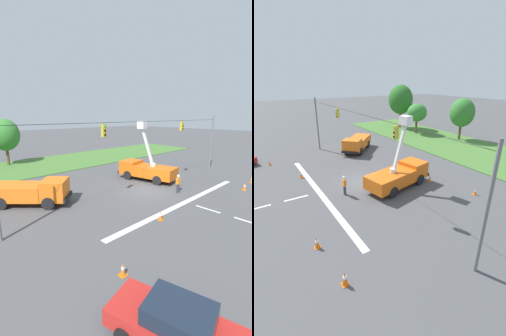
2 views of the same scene
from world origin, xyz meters
TOP-DOWN VIEW (x-y plane):
  - ground_plane at (0.00, 0.00)m, footprint 200.00×200.00m
  - grass_verge at (0.00, 18.00)m, footprint 56.00×12.00m
  - lane_markings at (0.00, -5.74)m, footprint 17.60×15.25m
  - signal_gantry at (0.04, -0.00)m, footprint 26.20×0.33m
  - tree_far_west at (-19.20, 18.92)m, footprint 5.29×4.56m
  - tree_west at (-13.33, 18.29)m, footprint 3.44×3.64m
  - tree_centre at (-6.01, 21.37)m, footprint 3.89×3.88m
  - utility_truck_bucket_lift at (2.77, 2.52)m, footprint 3.63×6.87m
  - utility_truck_support_near at (-9.49, 4.27)m, footprint 6.23×6.15m
  - road_worker at (1.58, -2.46)m, footprint 0.65×0.27m
  - traffic_cone_foreground_left at (-9.87, -7.07)m, footprint 0.36×0.36m
  - traffic_cone_foreground_right at (3.50, 5.80)m, footprint 0.36×0.36m
  - traffic_cone_mid_left at (-4.15, -4.84)m, footprint 0.36×0.36m
  - traffic_cone_mid_right at (6.89, -6.58)m, footprint 0.36×0.36m
  - traffic_cone_lane_edge_a at (10.19, -6.23)m, footprint 0.36×0.36m
  - traffic_cone_lane_edge_b at (7.64, 7.20)m, footprint 0.36×0.36m

SIDE VIEW (x-z plane):
  - ground_plane at x=0.00m, z-range 0.00..0.00m
  - lane_markings at x=0.00m, z-range 0.00..0.01m
  - grass_verge at x=0.00m, z-range 0.00..0.10m
  - traffic_cone_lane_edge_b at x=7.64m, z-range -0.01..0.62m
  - traffic_cone_foreground_right at x=3.50m, z-range -0.01..0.64m
  - traffic_cone_foreground_left at x=-9.87m, z-range -0.01..0.65m
  - traffic_cone_mid_left at x=-4.15m, z-range -0.01..0.69m
  - traffic_cone_mid_right at x=6.89m, z-range 0.00..0.78m
  - traffic_cone_lane_edge_a at x=10.19m, z-range 0.00..0.81m
  - road_worker at x=1.58m, z-range 0.11..1.88m
  - utility_truck_support_near at x=-9.49m, z-range 0.08..2.19m
  - utility_truck_bucket_lift at x=2.77m, z-range -1.98..4.54m
  - tree_west at x=-13.33m, z-range 1.09..6.47m
  - signal_gantry at x=0.04m, z-range 0.65..7.85m
  - tree_centre at x=-6.01m, z-range 1.07..7.74m
  - tree_far_west at x=-19.20m, z-range 1.38..9.80m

